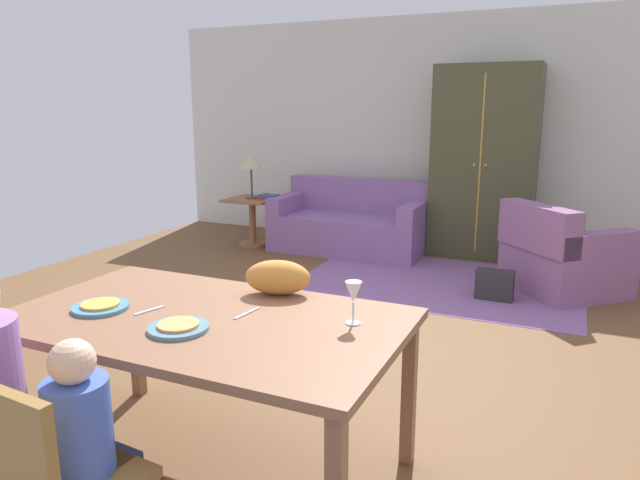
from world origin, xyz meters
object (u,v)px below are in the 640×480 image
at_px(plate_near_child, 178,328).
at_px(couch, 350,225).
at_px(cat, 278,277).
at_px(book_upper, 269,196).
at_px(armchair, 561,258).
at_px(book_lower, 268,198).
at_px(wine_glass, 353,294).
at_px(side_table, 252,215).
at_px(armoire, 484,163).
at_px(plate_near_man, 101,307).
at_px(handbag, 495,285).
at_px(person_child, 91,471).
at_px(dining_table, 205,331).
at_px(table_lamp, 251,163).

height_order(plate_near_child, couch, couch).
xyz_separation_m(cat, book_upper, (-2.06, 3.59, -0.22)).
bearing_deg(armchair, plate_near_child, -110.20).
relative_size(plate_near_child, book_lower, 1.14).
distance_m(wine_glass, couch, 4.39).
bearing_deg(couch, side_table, -167.60).
xyz_separation_m(cat, armoire, (0.32, 4.21, 0.20)).
distance_m(plate_near_man, handbag, 3.52).
xyz_separation_m(wine_glass, cat, (-0.48, 0.22, -0.05)).
height_order(wine_glass, armchair, wine_glass).
bearing_deg(plate_near_child, book_upper, 114.64).
distance_m(person_child, book_lower, 5.05).
height_order(dining_table, plate_near_man, plate_near_man).
bearing_deg(handbag, armchair, 42.20).
relative_size(couch, table_lamp, 3.24).
xyz_separation_m(plate_near_man, book_upper, (-1.43, 4.11, -0.15)).
bearing_deg(dining_table, couch, 102.75).
distance_m(dining_table, side_table, 4.52).
bearing_deg(book_lower, armoire, 14.68).
bearing_deg(book_upper, side_table, -173.63).
distance_m(wine_glass, cat, 0.53).
height_order(side_table, handbag, side_table).
bearing_deg(armchair, person_child, -107.89).
relative_size(dining_table, armchair, 1.44).
bearing_deg(table_lamp, book_upper, 6.37).
height_order(dining_table, table_lamp, table_lamp).
xyz_separation_m(side_table, book_lower, (0.22, 0.01, 0.22)).
relative_size(armchair, handbag, 3.78).
height_order(plate_near_child, armoire, armoire).
relative_size(couch, side_table, 3.01).
bearing_deg(handbag, plate_near_child, -104.74).
xyz_separation_m(side_table, handbag, (2.99, -0.90, -0.25)).
xyz_separation_m(dining_table, book_upper, (-1.91, 3.99, -0.07)).
bearing_deg(dining_table, table_lamp, 118.23).
distance_m(plate_near_man, book_lower, 4.35).
xyz_separation_m(cat, armchair, (1.22, 3.13, -0.53)).
height_order(book_upper, handbag, book_upper).
height_order(couch, side_table, couch).
height_order(couch, armoire, armoire).
bearing_deg(wine_glass, book_upper, 123.68).
relative_size(armchair, table_lamp, 2.24).
bearing_deg(plate_near_man, book_upper, 109.23).
height_order(plate_near_man, book_lower, plate_near_man).
height_order(plate_near_child, armchair, armchair).
height_order(side_table, book_upper, book_upper).
xyz_separation_m(person_child, cat, (0.15, 1.09, 0.41)).
bearing_deg(dining_table, wine_glass, 16.01).
height_order(plate_near_child, handbag, plate_near_child).
distance_m(wine_glass, armchair, 3.48).
relative_size(dining_table, side_table, 3.01).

